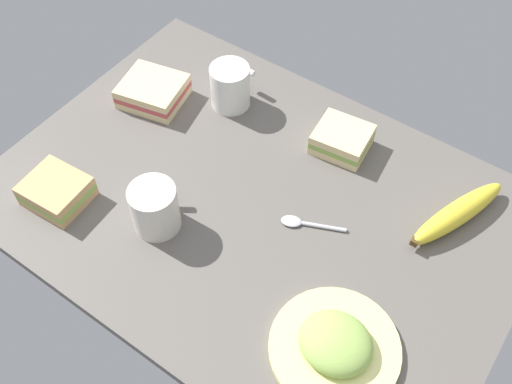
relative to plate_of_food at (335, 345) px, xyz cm
name	(u,v)px	position (x,y,z in cm)	size (l,w,h in cm)	color
tabletop	(256,206)	(-24.95, 15.36, -2.58)	(90.00, 64.00, 2.00)	#5B5651
plate_of_food	(335,345)	(0.00, 0.00, 0.00)	(19.49, 19.49, 4.84)	#EAE58C
coffee_mug_black	(155,207)	(-35.99, 2.15, 3.04)	(8.75, 9.98, 8.96)	silver
coffee_mug_milky	(230,86)	(-43.28, 32.67, 3.00)	(7.72, 9.80, 8.89)	white
sandwich_main	(342,139)	(-19.35, 35.02, 0.62)	(10.76, 9.90, 4.40)	beige
sandwich_side	(56,191)	(-53.55, -3.89, 0.62)	(10.85, 9.90, 4.40)	tan
sandwich_extra	(153,91)	(-56.42, 24.58, 0.62)	(13.77, 12.88, 4.40)	beige
banana	(458,213)	(4.95, 31.89, 0.44)	(10.91, 21.11, 4.03)	yellow
spoon	(303,223)	(-15.79, 16.17, -1.19)	(10.85, 5.88, 0.80)	silver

